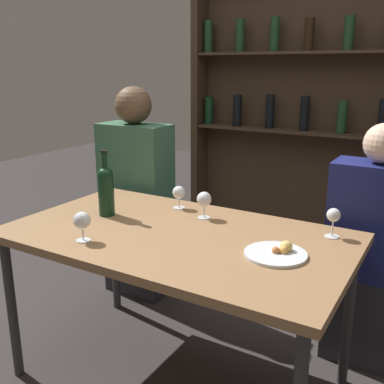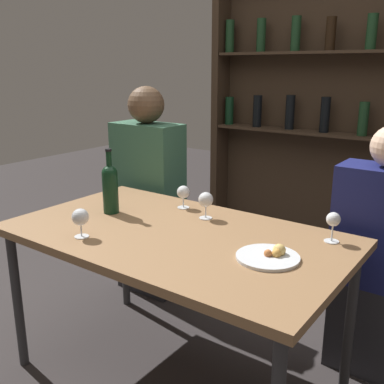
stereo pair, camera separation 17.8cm
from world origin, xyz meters
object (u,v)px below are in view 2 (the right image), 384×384
at_px(wine_glass_3, 183,193).
at_px(food_plate_0, 270,256).
at_px(seated_person_left, 149,198).
at_px(wine_glass_2, 80,218).
at_px(seated_person_right, 378,263).
at_px(wine_glass_0, 333,221).
at_px(wine_bottle, 110,186).
at_px(wine_glass_1, 206,200).

relative_size(wine_glass_3, food_plate_0, 0.49).
bearing_deg(seated_person_left, food_plate_0, -28.33).
relative_size(wine_glass_2, food_plate_0, 0.52).
bearing_deg(seated_person_right, food_plate_0, -112.14).
bearing_deg(food_plate_0, wine_glass_3, 154.27).
bearing_deg(seated_person_right, wine_glass_3, -160.57).
height_order(wine_glass_0, wine_glass_3, wine_glass_0).
relative_size(wine_bottle, wine_glass_2, 2.54).
height_order(wine_glass_2, food_plate_0, wine_glass_2).
bearing_deg(wine_glass_2, wine_glass_3, 79.76).
height_order(wine_glass_2, seated_person_right, seated_person_right).
xyz_separation_m(wine_glass_1, wine_glass_2, (-0.28, -0.50, -0.00)).
xyz_separation_m(wine_glass_1, food_plate_0, (0.45, -0.24, -0.08)).
relative_size(wine_glass_2, wine_glass_3, 1.07).
xyz_separation_m(wine_bottle, seated_person_right, (1.12, 0.57, -0.31)).
bearing_deg(wine_glass_0, wine_glass_1, -174.05).
bearing_deg(food_plate_0, wine_glass_2, -160.16).
height_order(wine_glass_1, wine_glass_3, wine_glass_1).
height_order(wine_bottle, wine_glass_2, wine_bottle).
xyz_separation_m(wine_glass_2, seated_person_left, (-0.41, 0.88, -0.20)).
distance_m(wine_bottle, seated_person_left, 0.68).
bearing_deg(wine_bottle, wine_glass_3, 47.94).
distance_m(wine_bottle, seated_person_right, 1.29).
distance_m(wine_bottle, food_plate_0, 0.88).
relative_size(wine_glass_0, seated_person_right, 0.11).
xyz_separation_m(wine_glass_1, seated_person_right, (0.70, 0.38, -0.27)).
relative_size(wine_glass_0, food_plate_0, 0.53).
bearing_deg(seated_person_left, wine_glass_3, -31.38).
bearing_deg(wine_glass_0, wine_glass_2, -146.95).
distance_m(wine_glass_2, wine_glass_3, 0.58).
relative_size(wine_glass_1, seated_person_left, 0.10).
bearing_deg(seated_person_right, wine_glass_0, -110.84).
height_order(wine_glass_1, seated_person_right, seated_person_right).
distance_m(wine_glass_0, wine_glass_2, 1.03).
relative_size(wine_glass_0, seated_person_left, 0.10).
bearing_deg(wine_glass_3, wine_glass_1, -20.39).
bearing_deg(seated_person_left, wine_bottle, -64.87).
bearing_deg(seated_person_left, wine_glass_1, -28.69).
height_order(wine_glass_1, food_plate_0, wine_glass_1).
relative_size(food_plate_0, seated_person_right, 0.20).
xyz_separation_m(wine_bottle, wine_glass_3, (0.24, 0.26, -0.05)).
distance_m(wine_glass_3, seated_person_right, 0.97).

